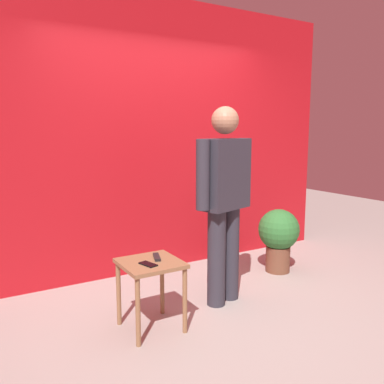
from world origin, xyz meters
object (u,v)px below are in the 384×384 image
tv_remote (157,257)px  potted_plant (279,235)px  side_table (151,274)px  standing_person (224,195)px  cell_phone (148,264)px

tv_remote → potted_plant: (1.66, 0.41, -0.14)m
side_table → potted_plant: size_ratio=0.79×
side_table → potted_plant: potted_plant is taller
standing_person → cell_phone: size_ratio=11.98×
standing_person → cell_phone: 0.94m
side_table → potted_plant: (1.73, 0.46, -0.03)m
side_table → cell_phone: size_ratio=3.76×
cell_phone → tv_remote: 0.16m
cell_phone → potted_plant: (1.78, 0.52, -0.14)m
standing_person → side_table: size_ratio=3.19×
standing_person → tv_remote: bearing=-173.1°
standing_person → tv_remote: standing_person is taller
cell_phone → side_table: bearing=37.4°
cell_phone → tv_remote: bearing=26.0°
potted_plant → side_table: bearing=-165.2°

